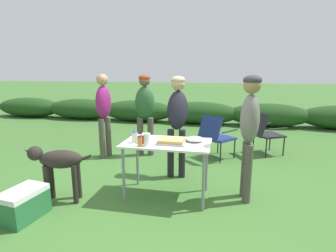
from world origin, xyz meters
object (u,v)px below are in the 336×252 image
Objects in this scene: ketchup_bottle at (143,138)px; standing_person_in_dark_puffer at (104,108)px; mayo_bottle at (135,137)px; mixing_bowl at (195,139)px; standing_person_in_red_jacket at (250,123)px; standing_person_in_navy_coat at (177,113)px; dog at (57,163)px; folding_table at (167,148)px; cooler_box at (24,204)px; plate_stack at (144,138)px; spice_jar at (140,141)px; food_tray at (171,141)px; camp_chair_near_hedge at (216,135)px; standing_person_with_beanie at (145,107)px; camp_chair_green_behind_table at (265,131)px; paper_cup_stack at (147,140)px.

ketchup_bottle is 0.09× the size of standing_person_in_dark_puffer.
mayo_bottle is 0.12m from ketchup_bottle.
standing_person_in_red_jacket reaches higher than mixing_bowl.
standing_person_in_red_jacket is (1.00, -0.64, 0.02)m from standing_person_in_navy_coat.
ketchup_bottle is at bearing -126.18° from standing_person_in_dark_puffer.
mixing_bowl is 1.74m from dog.
folding_table is 2.12× the size of cooler_box.
plate_stack is at bearing -92.25° from standing_person_in_red_jacket.
ketchup_bottle is 1.09× the size of spice_jar.
mixing_bowl is at bearing -67.53° from standing_person_in_navy_coat.
spice_jar is at bearing -138.59° from folding_table.
spice_jar is 0.08× the size of standing_person_in_red_jacket.
mixing_bowl is 0.15× the size of standing_person_in_dark_puffer.
food_tray is 1.50× the size of mixing_bowl.
standing_person_in_dark_puffer is at bearing -132.25° from camp_chair_near_hedge.
camp_chair_near_hedge is (0.57, 1.62, -0.20)m from folding_table.
food_tray is at bearing -70.02° from standing_person_with_beanie.
standing_person_in_red_jacket is at bearing -43.19° from camp_chair_green_behind_table.
spice_jar is 2.95m from camp_chair_green_behind_table.
standing_person_with_beanie is (-0.49, 1.84, 0.15)m from spice_jar.
standing_person_in_navy_coat reaches higher than ketchup_bottle.
standing_person_in_dark_puffer is (-1.28, 1.53, 0.13)m from paper_cup_stack.
standing_person_in_dark_puffer reaches higher than ketchup_bottle.
paper_cup_stack is at bearing -28.27° from mayo_bottle.
plate_stack is (-0.39, 0.10, -0.01)m from food_tray.
plate_stack is at bearing 105.07° from ketchup_bottle.
folding_table is at bearing 148.16° from food_tray.
standing_person_in_navy_coat is at bearing -127.97° from standing_person_in_red_jacket.
camp_chair_near_hedge reaches higher than folding_table.
camp_chair_green_behind_table reaches higher than folding_table.
food_tray is at bearing 12.79° from ketchup_bottle.
plate_stack is 1.66× the size of spice_jar.
spice_jar reaches higher than camp_chair_green_behind_table.
paper_cup_stack is 1.07× the size of ketchup_bottle.
cooler_box is (-1.18, -0.59, -0.63)m from spice_jar.
paper_cup_stack is at bearing -106.20° from standing_person_in_navy_coat.
standing_person_with_beanie is (-1.77, 1.47, -0.05)m from standing_person_in_red_jacket.
mayo_bottle is at bearing -164.01° from mixing_bowl.
camp_chair_green_behind_table is (1.49, 2.09, -0.20)m from folding_table.
standing_person_in_red_jacket is at bearing 16.48° from spice_jar.
folding_table is at bearing 46.08° from paper_cup_stack.
standing_person_with_beanie is at bearing -54.41° from standing_person_in_dark_puffer.
standing_person_with_beanie reaches higher than camp_chair_near_hedge.
standing_person_in_red_jacket is at bearing 7.59° from folding_table.
standing_person_in_red_jacket is (0.93, 0.17, 0.23)m from food_tray.
paper_cup_stack is 0.18× the size of camp_chair_near_hedge.
plate_stack is 1.83m from camp_chair_near_hedge.
plate_stack is at bearing -80.86° from standing_person_with_beanie.
standing_person_with_beanie reaches higher than mixing_bowl.
folding_table is at bearing -94.64° from standing_person_in_navy_coat.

